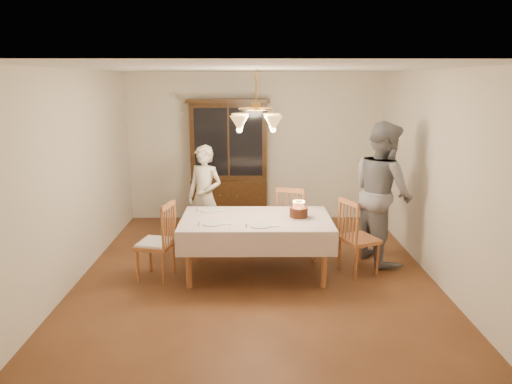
{
  "coord_description": "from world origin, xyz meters",
  "views": [
    {
      "loc": [
        -0.05,
        -5.56,
        2.47
      ],
      "look_at": [
        0.0,
        0.2,
        1.05
      ],
      "focal_mm": 32.0,
      "sensor_mm": 36.0,
      "label": 1
    }
  ],
  "objects_px": {
    "elderly_woman": "(205,197)",
    "birthday_cake": "(299,213)",
    "china_hutch": "(229,164)",
    "dining_table": "(256,224)",
    "chair_far_side": "(292,223)"
  },
  "relations": [
    {
      "from": "dining_table",
      "to": "elderly_woman",
      "type": "distance_m",
      "value": 1.29
    },
    {
      "from": "chair_far_side",
      "to": "elderly_woman",
      "type": "distance_m",
      "value": 1.35
    },
    {
      "from": "china_hutch",
      "to": "birthday_cake",
      "type": "bearing_deg",
      "value": -66.28
    },
    {
      "from": "china_hutch",
      "to": "elderly_woman",
      "type": "height_order",
      "value": "china_hutch"
    },
    {
      "from": "dining_table",
      "to": "china_hutch",
      "type": "bearing_deg",
      "value": 101.26
    },
    {
      "from": "dining_table",
      "to": "elderly_woman",
      "type": "bearing_deg",
      "value": 126.23
    },
    {
      "from": "dining_table",
      "to": "elderly_woman",
      "type": "relative_size",
      "value": 1.23
    },
    {
      "from": "dining_table",
      "to": "elderly_woman",
      "type": "height_order",
      "value": "elderly_woman"
    },
    {
      "from": "dining_table",
      "to": "china_hutch",
      "type": "distance_m",
      "value": 2.33
    },
    {
      "from": "chair_far_side",
      "to": "elderly_woman",
      "type": "height_order",
      "value": "elderly_woman"
    },
    {
      "from": "dining_table",
      "to": "chair_far_side",
      "type": "distance_m",
      "value": 0.98
    },
    {
      "from": "elderly_woman",
      "to": "birthday_cake",
      "type": "xyz_separation_m",
      "value": [
        1.3,
        -1.03,
        0.05
      ]
    },
    {
      "from": "china_hutch",
      "to": "chair_far_side",
      "type": "distance_m",
      "value": 1.86
    },
    {
      "from": "china_hutch",
      "to": "birthday_cake",
      "type": "relative_size",
      "value": 7.2
    },
    {
      "from": "dining_table",
      "to": "birthday_cake",
      "type": "xyz_separation_m",
      "value": [
        0.54,
        0.0,
        0.14
      ]
    }
  ]
}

